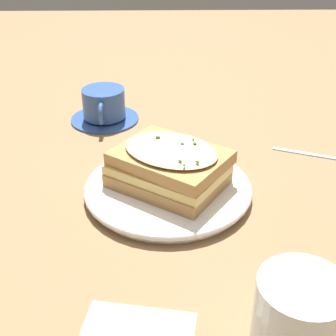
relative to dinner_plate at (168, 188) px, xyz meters
The scene contains 5 objects.
ground_plane 0.02m from the dinner_plate, 62.23° to the right, with size 2.40×2.40×0.00m, color olive.
dinner_plate is the anchor object (origin of this frame).
sandwich 0.04m from the dinner_plate, 141.96° to the right, with size 0.19×0.18×0.06m.
teacup_with_saucer 0.28m from the dinner_plate, 65.59° to the right, with size 0.13×0.13×0.06m.
water_glass 0.30m from the dinner_plate, 111.16° to the left, with size 0.08×0.08×0.10m, color silver.
Camera 1 is at (0.01, 0.57, 0.38)m, focal length 50.00 mm.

